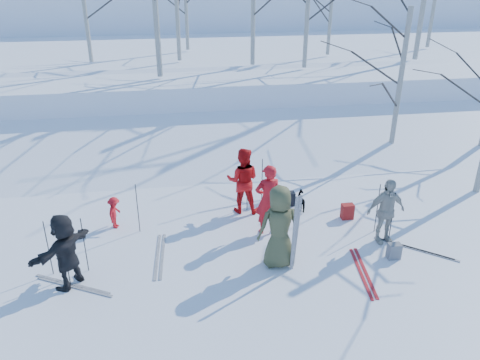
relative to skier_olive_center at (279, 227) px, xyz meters
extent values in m
plane|color=white|center=(-0.58, 0.40, -0.98)|extent=(120.00, 120.00, 0.00)
cube|color=white|center=(-0.58, 7.40, -0.83)|extent=(70.00, 9.49, 4.12)
cube|color=white|center=(-0.58, 17.40, 0.02)|extent=(70.00, 18.00, 2.20)
cube|color=white|center=(-0.58, 38.40, 1.02)|extent=(90.00, 30.00, 6.00)
imported|color=#45482B|center=(0.00, 0.00, 0.00)|extent=(1.00, 0.69, 1.96)
imported|color=red|center=(0.06, 1.43, -0.05)|extent=(0.72, 0.51, 1.86)
imported|color=red|center=(-0.38, 2.65, -0.05)|extent=(1.05, 0.91, 1.86)
imported|color=red|center=(-3.80, 2.29, -0.55)|extent=(0.46, 0.62, 0.86)
imported|color=beige|center=(2.78, 0.56, -0.14)|extent=(1.01, 0.49, 1.68)
imported|color=black|center=(-4.56, -0.03, -0.13)|extent=(1.35, 1.55, 1.69)
imported|color=black|center=(1.28, 2.49, -0.73)|extent=(0.33, 0.62, 0.50)
cube|color=silver|center=(0.26, -0.30, -0.03)|extent=(0.08, 0.16, 1.90)
cube|color=silver|center=(0.33, -0.23, -0.03)|extent=(0.11, 0.23, 1.89)
cylinder|color=black|center=(-4.58, -0.06, -0.31)|extent=(0.02, 0.02, 1.34)
cylinder|color=black|center=(-5.03, 0.42, -0.31)|extent=(0.02, 0.02, 1.34)
cylinder|color=black|center=(-0.26, 2.66, -0.31)|extent=(0.02, 0.02, 1.34)
cylinder|color=black|center=(2.95, 0.52, -0.31)|extent=(0.02, 0.02, 1.34)
cylinder|color=black|center=(0.25, 3.10, -0.31)|extent=(0.02, 0.02, 1.34)
cylinder|color=black|center=(-3.18, 1.97, -0.31)|extent=(0.02, 0.02, 1.34)
cylinder|color=black|center=(-4.27, 0.43, -0.31)|extent=(0.02, 0.02, 1.34)
cylinder|color=black|center=(2.79, 1.02, -0.31)|extent=(0.02, 0.02, 1.34)
cube|color=maroon|center=(2.34, 1.78, -0.77)|extent=(0.32, 0.22, 0.42)
cube|color=slate|center=(2.73, -0.20, -0.79)|extent=(0.30, 0.20, 0.38)
cube|color=black|center=(0.96, 2.78, -0.78)|extent=(0.34, 0.24, 0.40)
camera|label=1|loc=(-2.27, -8.70, 5.28)|focal=35.00mm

